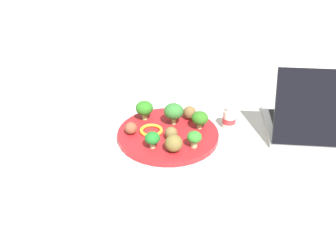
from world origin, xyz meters
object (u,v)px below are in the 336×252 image
Objects in this scene: meatball_mid_right at (131,128)px; pepper_ring_back_left at (151,130)px; meatball_front_left at (174,109)px; plate at (168,135)px; broccoli_floret_near_rim at (194,138)px; knife at (81,167)px; broccoli_floret_far_rim at (144,108)px; fork at (77,159)px; laptop at (326,122)px; meatball_mid_left at (190,113)px; meatball_center at (171,133)px; broccoli_floret_back_right at (152,138)px; meatball_front_right at (174,143)px; napkin at (76,165)px; yogurt_bottle at (229,119)px; broccoli_floret_front_left at (174,111)px; broccoli_floret_mid_left at (200,118)px.

meatball_mid_right reaches higher than pepper_ring_back_left.
meatball_front_left is (0.16, 0.04, -0.00)m from meatball_mid_right.
meatball_mid_right is (-0.09, 0.04, 0.02)m from plate.
meatball_front_left is at bearing 13.89° from meatball_mid_right.
knife is (-0.28, 0.07, -0.04)m from broccoli_floret_near_rim.
broccoli_floret_far_rim is 0.89× the size of pepper_ring_back_left.
pepper_ring_back_left is at bearing 3.55° from fork.
fork is 0.31× the size of laptop.
pepper_ring_back_left reaches higher than plate.
plate is at bearing 104.86° from broccoli_floret_near_rim.
meatball_mid_right is 0.18m from meatball_mid_left.
meatball_mid_right is 0.11m from meatball_center.
broccoli_floret_back_right is 1.34× the size of meatball_mid_right.
laptop is (0.42, -0.11, -0.00)m from meatball_front_right.
fork is 0.83× the size of knife.
meatball_center is 0.14m from meatball_front_left.
broccoli_floret_far_rim is at bearing 38.79° from meatball_mid_right.
broccoli_floret_near_rim reaches higher than meatball_mid_left.
meatball_mid_left is at bearing 44.95° from meatball_front_right.
meatball_center is (0.06, 0.01, -0.01)m from broccoli_floret_back_right.
broccoli_floret_near_rim is at bearing -49.65° from meatball_mid_right.
yogurt_bottle is (0.44, -0.03, 0.03)m from napkin.
broccoli_floret_far_rim is 0.18m from meatball_front_right.
knife is at bearing -168.95° from broccoli_floret_front_left.
broccoli_floret_front_left is at bearing -46.54° from broccoli_floret_far_rim.
meatball_front_left is 0.16m from yogurt_bottle.
meatball_center is (-0.03, 0.06, -0.01)m from broccoli_floret_near_rim.
meatball_center reaches higher than napkin.
broccoli_floret_far_rim is 0.09m from meatball_front_left.
meatball_front_left is 0.51× the size of pepper_ring_back_left.
broccoli_floret_back_right is 0.98× the size of meatball_front_right.
meatball_mid_right reaches higher than knife.
plate is 0.10m from broccoli_floret_near_rim.
plate is 7.25× the size of meatball_mid_left.
napkin is 0.02m from fork.
yogurt_bottle is (0.18, -0.04, 0.02)m from plate.
meatball_center is 0.07m from pepper_ring_back_left.
meatball_mid_right is at bearing 138.13° from meatball_center.
yogurt_bottle is at bearing -9.85° from broccoli_floret_mid_left.
plate is 0.72× the size of laptop.
broccoli_floret_mid_left is at bearing -14.62° from plate.
meatball_front_right is (-0.02, -0.05, 0.01)m from meatball_center.
meatball_mid_left is 0.61× the size of pepper_ring_back_left.
fork is (-0.34, 0.03, -0.04)m from broccoli_floret_mid_left.
meatball_center is at bearing -61.43° from pepper_ring_back_left.
meatball_mid_right is (-0.13, 0.01, -0.02)m from broccoli_floret_front_left.
fork is at bearing 162.25° from laptop.
broccoli_floret_far_rim is at bearing 23.30° from napkin.
laptop is (0.30, -0.23, 0.00)m from meatball_mid_left.
meatball_mid_right is 0.16m from meatball_front_left.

